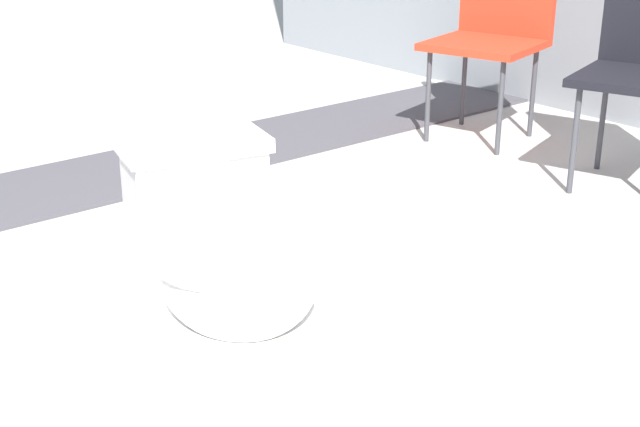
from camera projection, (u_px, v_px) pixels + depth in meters
The scene contains 4 objects.
ground_plane at pixel (147, 329), 2.35m from camera, with size 14.00×14.00×0.00m, color #A8A59E.
gravel_strip at pixel (112, 175), 3.50m from camera, with size 0.56×8.00×0.01m, color #423F44.
toilet at pixel (225, 273), 2.16m from camera, with size 0.70×0.52×0.52m.
folding_chair_left at pixel (496, 20), 3.87m from camera, with size 0.54×0.54×0.83m.
Camera 1 is at (1.90, -0.96, 1.14)m, focal length 50.00 mm.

